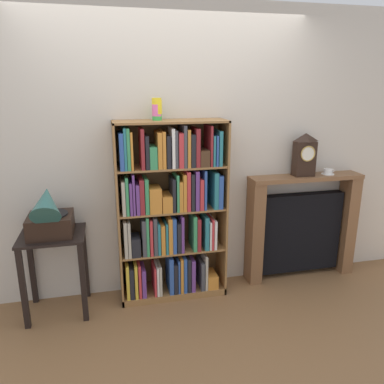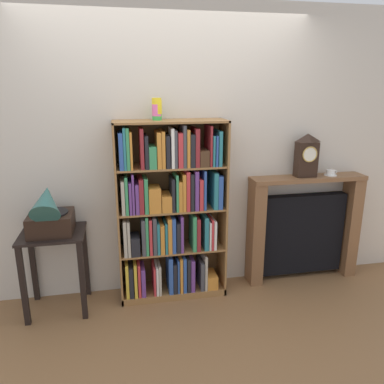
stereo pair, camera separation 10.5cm
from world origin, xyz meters
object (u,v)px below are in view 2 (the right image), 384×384
at_px(teacup_with_saucer, 331,173).
at_px(side_table_left, 55,254).
at_px(mantel_clock, 307,155).
at_px(bookshelf, 171,214).
at_px(cup_stack, 157,109).
at_px(fireplace_mantel, 303,228).
at_px(gramophone, 49,214).

bearing_deg(teacup_with_saucer, side_table_left, -177.46).
relative_size(mantel_clock, teacup_with_saucer, 3.15).
bearing_deg(bookshelf, cup_stack, 158.30).
xyz_separation_m(mantel_clock, teacup_with_saucer, (0.27, 0.00, -0.18)).
bearing_deg(fireplace_mantel, side_table_left, -176.75).
xyz_separation_m(bookshelf, fireplace_mantel, (1.34, 0.08, -0.27)).
distance_m(fireplace_mantel, mantel_clock, 0.75).
bearing_deg(side_table_left, bookshelf, 3.19).
relative_size(bookshelf, teacup_with_saucer, 12.46).
relative_size(bookshelf, cup_stack, 8.89).
xyz_separation_m(fireplace_mantel, teacup_with_saucer, (0.23, -0.02, 0.56)).
height_order(fireplace_mantel, teacup_with_saucer, teacup_with_saucer).
xyz_separation_m(bookshelf, cup_stack, (-0.09, 0.04, 0.92)).
xyz_separation_m(side_table_left, mantel_clock, (2.31, 0.11, 0.74)).
height_order(bookshelf, teacup_with_saucer, bookshelf).
height_order(side_table_left, teacup_with_saucer, teacup_with_saucer).
bearing_deg(bookshelf, side_table_left, -176.81).
bearing_deg(side_table_left, cup_stack, 5.86).
height_order(cup_stack, mantel_clock, cup_stack).
bearing_deg(mantel_clock, fireplace_mantel, 28.21).
bearing_deg(bookshelf, teacup_with_saucer, 2.13).
distance_m(side_table_left, mantel_clock, 2.43).
distance_m(mantel_clock, teacup_with_saucer, 0.33).
bearing_deg(fireplace_mantel, mantel_clock, -151.79).
height_order(cup_stack, side_table_left, cup_stack).
relative_size(side_table_left, gramophone, 1.48).
relative_size(gramophone, teacup_with_saucer, 3.73).
distance_m(gramophone, mantel_clock, 2.34).
relative_size(gramophone, mantel_clock, 1.18).
bearing_deg(fireplace_mantel, bookshelf, -176.70).
relative_size(side_table_left, teacup_with_saucer, 5.52).
xyz_separation_m(bookshelf, side_table_left, (-1.01, -0.06, -0.27)).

